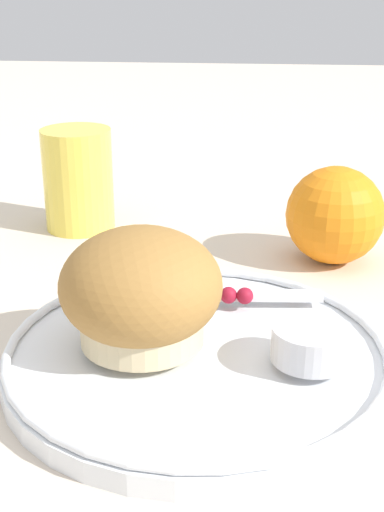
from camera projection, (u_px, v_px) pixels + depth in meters
The scene contains 8 objects.
ground_plane at pixel (180, 369), 0.47m from camera, with size 3.00×3.00×0.00m, color beige.
plate at pixel (197, 353), 0.46m from camera, with size 0.25×0.25×0.02m.
muffin at pixel (141, 293), 0.45m from camera, with size 0.10×0.10×0.08m.
cream_ramekin at pixel (311, 342), 0.43m from camera, with size 0.05×0.05×0.02m.
berry_pair at pixel (237, 295), 0.51m from camera, with size 0.02×0.01×0.01m.
butter_knife at pixel (202, 295), 0.52m from camera, with size 0.18×0.03×0.00m.
orange_fruit at pixel (335, 215), 0.62m from camera, with size 0.09×0.09×0.09m.
juice_glass at pixel (78, 179), 0.69m from camera, with size 0.07×0.07×0.10m.
Camera 1 is at (0.04, -0.40, 0.25)m, focal length 50.00 mm.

